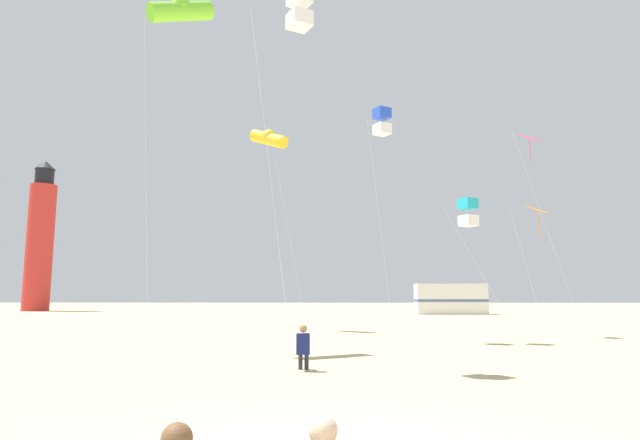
# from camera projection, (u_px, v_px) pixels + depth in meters

# --- Properties ---
(kite_flyer_standing) EXTENTS (0.34, 0.51, 1.16)m
(kite_flyer_standing) POSITION_uv_depth(u_px,v_px,m) (303.00, 346.00, 13.49)
(kite_flyer_standing) COLOR navy
(kite_flyer_standing) RESTS_ON ground
(kite_diamond_rainbow) EXTENTS (2.74, 2.00, 9.41)m
(kite_diamond_rainbow) POSITION_uv_depth(u_px,v_px,m) (531.00, 145.00, 24.81)
(kite_diamond_rainbow) COLOR silver
(kite_diamond_rainbow) RESTS_ON ground
(kite_box_white) EXTENTS (1.81, 1.81, 10.53)m
(kite_box_white) POSITION_uv_depth(u_px,v_px,m) (299.00, 9.00, 15.00)
(kite_box_white) COLOR silver
(kite_box_white) RESTS_ON ground
(kite_box_cyan) EXTENTS (2.87, 1.92, 5.80)m
(kite_box_cyan) POSITION_uv_depth(u_px,v_px,m) (468.00, 212.00, 21.60)
(kite_box_cyan) COLOR silver
(kite_box_cyan) RESTS_ON ground
(kite_diamond_orange) EXTENTS (1.76, 1.76, 5.99)m
(kite_diamond_orange) POSITION_uv_depth(u_px,v_px,m) (538.00, 214.00, 24.59)
(kite_diamond_orange) COLOR silver
(kite_diamond_orange) RESTS_ON ground
(kite_tube_gold) EXTENTS (3.31, 3.13, 11.19)m
(kite_tube_gold) POSITION_uv_depth(u_px,v_px,m) (269.00, 138.00, 29.43)
(kite_tube_gold) COLOR silver
(kite_tube_gold) RESTS_ON ground
(kite_tube_lime) EXTENTS (2.64, 2.47, 13.01)m
(kite_tube_lime) POSITION_uv_depth(u_px,v_px,m) (181.00, 11.00, 19.54)
(kite_tube_lime) COLOR silver
(kite_tube_lime) RESTS_ON ground
(kite_box_blue) EXTENTS (1.08, 1.08, 9.82)m
(kite_box_blue) POSITION_uv_depth(u_px,v_px,m) (382.00, 122.00, 22.68)
(kite_box_blue) COLOR silver
(kite_box_blue) RESTS_ON ground
(lighthouse_distant) EXTENTS (2.80, 2.80, 16.80)m
(lighthouse_distant) POSITION_uv_depth(u_px,v_px,m) (40.00, 239.00, 58.76)
(lighthouse_distant) COLOR red
(lighthouse_distant) RESTS_ON ground
(rv_van_white) EXTENTS (6.45, 2.37, 2.80)m
(rv_van_white) POSITION_uv_depth(u_px,v_px,m) (450.00, 299.00, 49.11)
(rv_van_white) COLOR white
(rv_van_white) RESTS_ON ground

